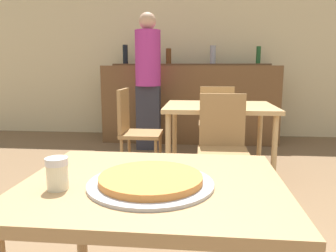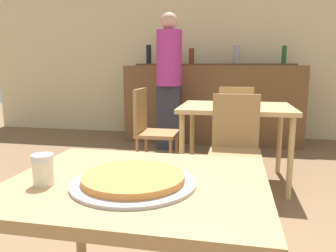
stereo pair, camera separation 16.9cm
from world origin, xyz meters
name	(u,v)px [view 1 (the left image)]	position (x,y,z in m)	size (l,w,h in m)	color
wall_back	(191,50)	(0.00, 4.38, 1.40)	(8.00, 0.05, 2.80)	beige
dining_table_near	(153,204)	(0.00, 0.00, 0.63)	(0.92, 0.76, 0.72)	#A87F51
dining_table_far	(219,113)	(0.35, 2.12, 0.68)	(1.06, 0.85, 0.76)	tan
bar_counter	(190,104)	(0.00, 3.87, 0.57)	(2.60, 0.56, 1.15)	brown
bar_back_shelf	(189,62)	(-0.02, 4.01, 1.20)	(2.39, 0.24, 0.32)	brown
chair_far_side_front	(222,142)	(0.35, 1.53, 0.53)	(0.40, 0.40, 0.91)	olive
chair_far_side_back	(216,119)	(0.35, 2.71, 0.53)	(0.40, 0.40, 0.91)	olive
chair_far_side_left	(134,127)	(-0.51, 2.12, 0.53)	(0.40, 0.40, 0.91)	olive
pizza_tray	(150,181)	(0.00, -0.05, 0.74)	(0.43, 0.43, 0.04)	#A3A3A8
cheese_shaker	(57,173)	(-0.30, -0.12, 0.78)	(0.07, 0.07, 0.11)	beige
person_standing	(148,76)	(-0.54, 3.29, 1.00)	(0.34, 0.34, 1.83)	#2D2D38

